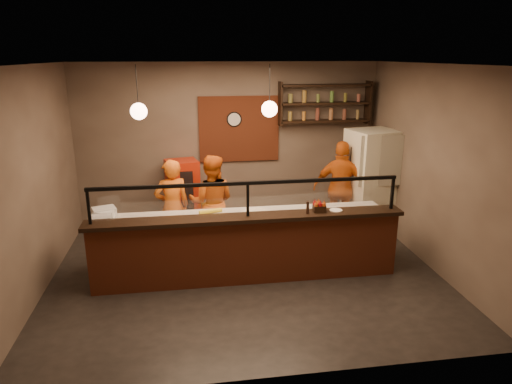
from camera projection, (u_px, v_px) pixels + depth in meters
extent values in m
plane|color=black|center=(246.00, 272.00, 7.28)|extent=(6.00, 6.00, 0.00)
plane|color=#3B332D|center=(244.00, 64.00, 6.35)|extent=(6.00, 6.00, 0.00)
plane|color=#756456|center=(229.00, 144.00, 9.18)|extent=(6.00, 0.00, 6.00)
plane|color=#756456|center=(33.00, 183.00, 6.38)|extent=(0.00, 5.00, 5.00)
plane|color=#756456|center=(432.00, 168.00, 7.24)|extent=(0.00, 5.00, 5.00)
plane|color=#756456|center=(277.00, 239.00, 4.45)|extent=(6.00, 0.00, 6.00)
cube|color=brown|center=(239.00, 129.00, 9.09)|extent=(1.60, 0.04, 1.30)
cube|color=brown|center=(248.00, 251.00, 6.85)|extent=(4.60, 0.25, 1.00)
cube|color=black|center=(248.00, 218.00, 6.69)|extent=(4.70, 0.37, 0.06)
cube|color=gray|center=(244.00, 243.00, 7.34)|extent=(4.60, 0.75, 0.85)
cube|color=silver|center=(244.00, 216.00, 7.21)|extent=(4.60, 0.75, 0.05)
cube|color=white|center=(248.00, 200.00, 6.61)|extent=(4.40, 0.02, 0.50)
cube|color=black|center=(248.00, 183.00, 6.54)|extent=(4.50, 0.05, 0.05)
cube|color=black|center=(89.00, 207.00, 6.30)|extent=(0.04, 0.04, 0.50)
cube|color=black|center=(248.00, 200.00, 6.61)|extent=(0.04, 0.04, 0.50)
cube|color=black|center=(392.00, 193.00, 6.93)|extent=(0.04, 0.04, 0.50)
cube|color=black|center=(324.00, 121.00, 9.15)|extent=(1.80, 0.28, 0.04)
cube|color=black|center=(325.00, 103.00, 9.05)|extent=(1.80, 0.28, 0.04)
cube|color=black|center=(326.00, 85.00, 8.95)|extent=(1.80, 0.28, 0.04)
cube|color=black|center=(280.00, 104.00, 8.92)|extent=(0.04, 0.28, 0.85)
cube|color=black|center=(368.00, 103.00, 9.18)|extent=(0.04, 0.28, 0.85)
cylinder|color=black|center=(234.00, 119.00, 9.01)|extent=(0.30, 0.04, 0.30)
cylinder|color=black|center=(137.00, 86.00, 6.41)|extent=(0.01, 0.01, 0.60)
sphere|color=#FBB48A|center=(139.00, 111.00, 6.51)|extent=(0.24, 0.24, 0.24)
cylinder|color=black|center=(270.00, 85.00, 6.68)|extent=(0.01, 0.01, 0.60)
sphere|color=#FBB48A|center=(269.00, 109.00, 6.78)|extent=(0.24, 0.24, 0.24)
imported|color=orange|center=(172.00, 207.00, 7.79)|extent=(0.69, 0.55, 1.66)
imported|color=#CC5713|center=(212.00, 202.00, 8.00)|extent=(0.92, 0.78, 1.69)
imported|color=#CE5913|center=(341.00, 188.00, 8.61)|extent=(1.15, 0.80, 1.81)
cube|color=#E7E5C4|center=(371.00, 182.00, 8.71)|extent=(0.98, 0.93, 1.99)
cube|color=#AC210B|center=(183.00, 194.00, 8.97)|extent=(0.70, 0.66, 1.37)
cylinder|color=white|center=(256.00, 213.00, 7.28)|extent=(0.52, 0.52, 0.01)
cube|color=white|center=(105.00, 215.00, 6.98)|extent=(0.32, 0.26, 0.15)
cube|color=white|center=(104.00, 213.00, 7.04)|extent=(0.40, 0.36, 0.17)
cube|color=silver|center=(100.00, 221.00, 6.71)|extent=(0.34, 0.29, 0.15)
cylinder|color=yellow|center=(211.00, 211.00, 7.27)|extent=(0.38, 0.16, 0.06)
cube|color=black|center=(319.00, 208.00, 6.85)|extent=(0.19, 0.15, 0.10)
cylinder|color=black|center=(308.00, 208.00, 6.75)|extent=(0.05, 0.05, 0.19)
cylinder|color=white|center=(336.00, 210.00, 6.91)|extent=(0.22, 0.22, 0.01)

